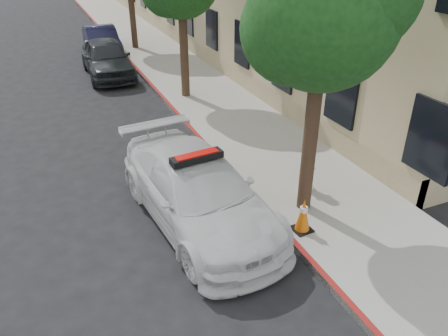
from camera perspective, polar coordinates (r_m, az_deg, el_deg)
name	(u,v)px	position (r m, az deg, el deg)	size (l,w,h in m)	color
ground	(153,195)	(10.55, -9.23, -3.52)	(120.00, 120.00, 0.00)	black
sidewalk	(172,67)	(20.29, -6.84, 12.96)	(3.20, 50.00, 0.15)	gray
curb_strip	(138,71)	(19.93, -11.16, 12.33)	(0.12, 50.00, 0.15)	maroon
tree_near	(326,12)	(8.40, 13.12, 19.19)	(2.92, 2.82, 5.62)	black
police_car	(198,191)	(9.18, -3.43, -3.03)	(2.55, 5.26, 1.63)	silver
parked_car_mid	(107,58)	(19.58, -15.07, 13.70)	(1.81, 4.49, 1.53)	black
parked_car_far	(102,41)	(23.14, -15.65, 15.66)	(1.43, 4.11, 1.36)	black
fire_hydrant	(308,173)	(10.34, 10.86, -0.66)	(0.36, 0.34, 0.87)	silver
traffic_cone	(303,215)	(8.98, 10.31, -6.08)	(0.41, 0.41, 0.74)	black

